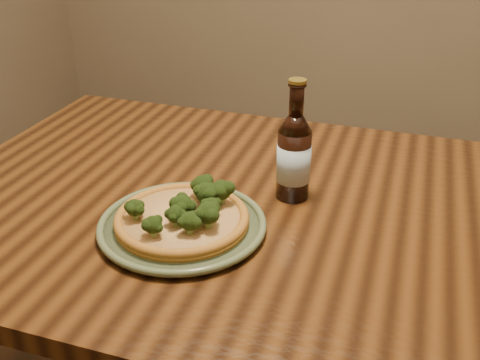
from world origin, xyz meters
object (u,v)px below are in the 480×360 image
(table, at_px, (320,253))
(beer_bottle, at_px, (294,156))
(plate, at_px, (182,225))
(pizza, at_px, (184,216))

(table, bearing_deg, beer_bottle, 148.01)
(plate, distance_m, beer_bottle, 0.26)
(beer_bottle, bearing_deg, plate, -116.85)
(plate, xyz_separation_m, beer_bottle, (0.16, 0.18, 0.08))
(table, distance_m, beer_bottle, 0.20)
(beer_bottle, bearing_deg, pizza, -116.44)
(pizza, relative_size, beer_bottle, 1.00)
(pizza, bearing_deg, beer_bottle, 49.13)
(table, xyz_separation_m, pizza, (-0.23, -0.14, 0.12))
(plate, xyz_separation_m, pizza, (0.00, 0.00, 0.02))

